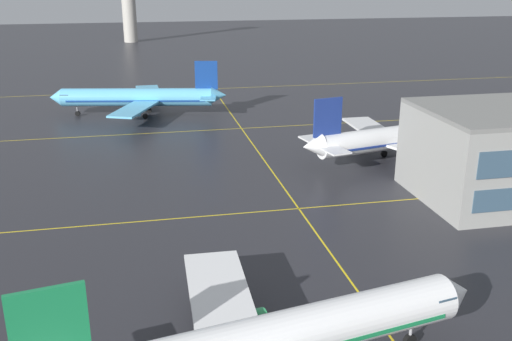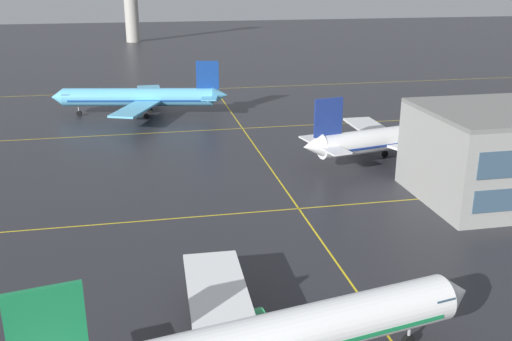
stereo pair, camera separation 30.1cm
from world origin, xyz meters
The scene contains 3 objects.
airliner_second_row centered at (19.30, 49.03, 3.47)m, with size 32.46×27.57×10.15m.
airliner_third_row centered at (-16.98, 84.13, 3.51)m, with size 32.92×28.00×10.27m.
taxiway_markings centered at (0.00, 52.88, 0.00)m, with size 169.84×160.98×0.01m.
Camera 1 is at (-17.27, -24.49, 25.80)m, focal length 40.59 mm.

